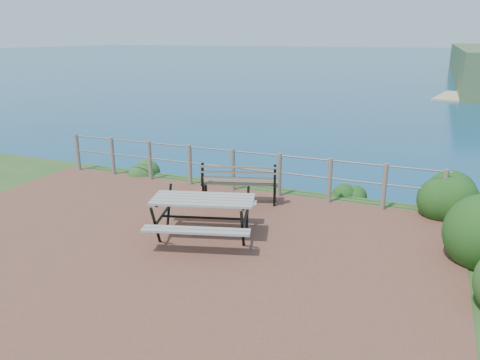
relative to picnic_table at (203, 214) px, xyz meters
The scene contains 8 objects.
ground 0.98m from the picnic_table, 136.76° to the right, with size 10.00×7.00×0.12m, color brown.
ocean 199.42m from the picnic_table, 90.18° to the left, with size 1200.00×1200.00×0.00m, color #155A82.
safety_railing 2.84m from the picnic_table, 102.57° to the left, with size 9.40×0.10×1.00m.
picnic_table is the anchor object (origin of this frame).
park_bench 2.01m from the picnic_table, 93.78° to the left, with size 1.72×0.89×0.94m.
shrub_right_edge 5.14m from the picnic_table, 34.25° to the left, with size 1.10×1.10×1.56m, color #1E4916.
shrub_lip_west 4.61m from the picnic_table, 135.48° to the left, with size 0.74×0.74×0.47m, color #27521E.
shrub_lip_east 4.16m from the picnic_table, 61.17° to the left, with size 0.69×0.69×0.39m, color #1E4916.
Camera 1 is at (4.21, -6.40, 3.52)m, focal length 35.00 mm.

